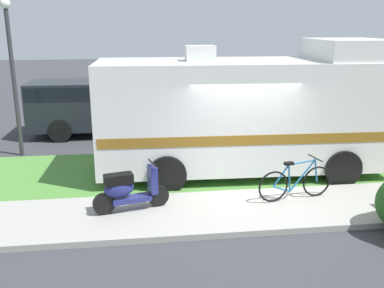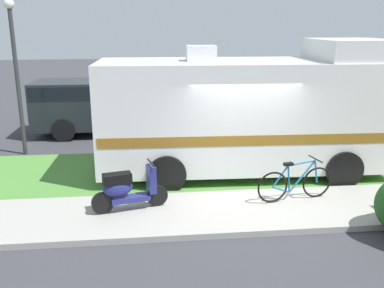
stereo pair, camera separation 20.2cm
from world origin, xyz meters
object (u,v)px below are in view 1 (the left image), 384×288
at_px(street_lamp_post, 12,64).
at_px(pickup_truck_near, 97,106).
at_px(motorhome_rv, 246,112).
at_px(bicycle, 296,182).
at_px(scooter, 128,189).

bearing_deg(street_lamp_post, pickup_truck_near, 48.26).
bearing_deg(motorhome_rv, bicycle, -74.92).
height_order(bicycle, street_lamp_post, street_lamp_post).
distance_m(motorhome_rv, street_lamp_post, 6.69).
distance_m(bicycle, pickup_truck_near, 8.25).
relative_size(motorhome_rv, scooter, 4.70).
bearing_deg(motorhome_rv, pickup_truck_near, 131.54).
bearing_deg(bicycle, pickup_truck_near, 124.73).
bearing_deg(motorhome_rv, street_lamp_post, 159.17).
xyz_separation_m(bicycle, pickup_truck_near, (-4.69, 6.77, 0.49)).
distance_m(scooter, bicycle, 3.54).
distance_m(motorhome_rv, bicycle, 2.46).
relative_size(scooter, bicycle, 0.89).
height_order(scooter, street_lamp_post, street_lamp_post).
relative_size(bicycle, street_lamp_post, 0.39).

